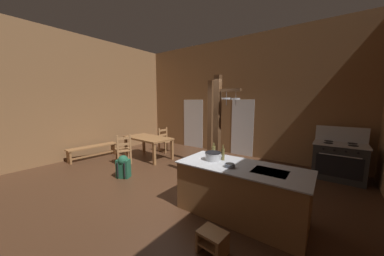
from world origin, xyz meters
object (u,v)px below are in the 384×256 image
at_px(kitchen_island, 240,191).
at_px(step_stool, 212,240).
at_px(stove_range, 339,160).
at_px(dining_table, 148,140).
at_px(bottle_tall_on_counter, 213,150).
at_px(ladderback_chair_near_window, 123,150).
at_px(bench_along_left_wall, 93,150).
at_px(backpack, 123,166).
at_px(mixing_bowl_on_counter, 230,165).
at_px(stockpot_on_counter, 213,156).
at_px(bottle_short_on_counter, 223,154).
at_px(ladderback_chair_by_post, 165,140).

distance_m(kitchen_island, step_stool, 1.07).
bearing_deg(stove_range, dining_table, -162.83).
distance_m(dining_table, bottle_tall_on_counter, 3.49).
height_order(step_stool, ladderback_chair_near_window, ladderback_chair_near_window).
relative_size(stove_range, ladderback_chair_near_window, 1.39).
bearing_deg(dining_table, bench_along_left_wall, -141.05).
relative_size(ladderback_chair_near_window, backpack, 1.59).
bearing_deg(dining_table, mixing_bowl_on_counter, -22.09).
relative_size(stockpot_on_counter, bottle_tall_on_counter, 1.42).
height_order(ladderback_chair_near_window, backpack, ladderback_chair_near_window).
bearing_deg(backpack, stove_range, 35.80).
bearing_deg(stockpot_on_counter, ladderback_chair_near_window, 171.99).
distance_m(bench_along_left_wall, mixing_bowl_on_counter, 5.41).
bearing_deg(mixing_bowl_on_counter, bottle_tall_on_counter, 141.70).
bearing_deg(dining_table, backpack, -61.59).
height_order(mixing_bowl_on_counter, bottle_tall_on_counter, bottle_tall_on_counter).
bearing_deg(ladderback_chair_near_window, mixing_bowl_on_counter, -9.56).
relative_size(dining_table, bottle_short_on_counter, 6.04).
bearing_deg(ladderback_chair_by_post, bottle_short_on_counter, -31.20).
height_order(step_stool, dining_table, dining_table).
distance_m(ladderback_chair_by_post, mixing_bowl_on_counter, 4.75).
relative_size(step_stool, ladderback_chair_near_window, 0.40).
distance_m(stove_range, bench_along_left_wall, 7.46).
xyz_separation_m(mixing_bowl_on_counter, bottle_tall_on_counter, (-0.58, 0.46, 0.07)).
xyz_separation_m(dining_table, stockpot_on_counter, (3.45, -1.40, 0.33)).
distance_m(mixing_bowl_on_counter, bottle_tall_on_counter, 0.74).
xyz_separation_m(stove_range, stockpot_on_counter, (-1.94, -3.06, 0.50)).
bearing_deg(bottle_short_on_counter, bench_along_left_wall, 179.11).
distance_m(dining_table, mixing_bowl_on_counter, 4.18).
relative_size(dining_table, ladderback_chair_by_post, 1.84).
distance_m(bench_along_left_wall, stockpot_on_counter, 4.99).
relative_size(ladderback_chair_by_post, bottle_short_on_counter, 3.29).
height_order(kitchen_island, ladderback_chair_near_window, ladderback_chair_near_window).
xyz_separation_m(ladderback_chair_near_window, bottle_tall_on_counter, (3.45, -0.22, 0.55)).
relative_size(stove_range, backpack, 2.21).
xyz_separation_m(stockpot_on_counter, bottle_tall_on_counter, (-0.16, 0.29, 0.03)).
height_order(bottle_tall_on_counter, bottle_short_on_counter, bottle_short_on_counter).
distance_m(ladderback_chair_by_post, bottle_tall_on_counter, 4.03).
xyz_separation_m(stove_range, bottle_short_on_counter, (-1.79, -2.95, 0.53)).
xyz_separation_m(mixing_bowl_on_counter, bottle_short_on_counter, (-0.27, 0.28, 0.08)).
xyz_separation_m(stockpot_on_counter, mixing_bowl_on_counter, (0.42, -0.17, -0.05)).
distance_m(step_stool, stockpot_on_counter, 1.43).
relative_size(step_stool, stockpot_on_counter, 1.04).
distance_m(stove_range, ladderback_chair_by_post, 5.55).
relative_size(dining_table, mixing_bowl_on_counter, 10.45).
bearing_deg(bottle_short_on_counter, stove_range, 58.78).
height_order(stockpot_on_counter, mixing_bowl_on_counter, stockpot_on_counter).
distance_m(mixing_bowl_on_counter, bottle_short_on_counter, 0.40).
xyz_separation_m(kitchen_island, dining_table, (-4.00, 1.39, 0.20)).
relative_size(kitchen_island, ladderback_chair_near_window, 2.29).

